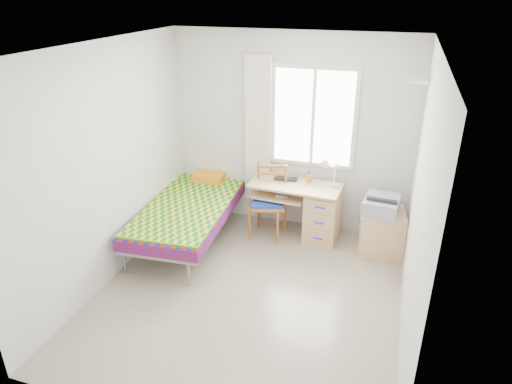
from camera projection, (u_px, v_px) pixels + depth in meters
floor at (249, 293)px, 5.01m from camera, size 3.50×3.50×0.00m
ceiling at (247, 47)px, 3.93m from camera, size 3.50×3.50×0.00m
wall_back at (290, 134)px, 5.98m from camera, size 3.20×0.00×3.20m
wall_left at (107, 167)px, 4.91m from camera, size 0.00×3.50×3.50m
wall_right at (419, 207)px, 4.03m from camera, size 0.00×3.50×3.50m
window at (313, 118)px, 5.78m from camera, size 1.10×0.04×1.30m
curtain at (258, 121)px, 5.98m from camera, size 0.35×0.05×1.70m
floating_shelf at (419, 80)px, 4.92m from camera, size 0.20×0.32×0.03m
bed at (193, 206)px, 5.96m from camera, size 1.13×2.21×0.93m
desk at (318, 211)px, 5.95m from camera, size 1.20×0.61×0.73m
chair at (269, 197)px, 5.98m from camera, size 0.52×0.52×0.98m
cabinet at (381, 232)px, 5.67m from camera, size 0.59×0.53×0.57m
printer at (381, 205)px, 5.49m from camera, size 0.44×0.50×0.20m
laptop at (286, 180)px, 5.99m from camera, size 0.34×0.24×0.02m
pen_cup at (309, 179)px, 5.95m from camera, size 0.09×0.09×0.09m
task_lamp at (329, 171)px, 5.65m from camera, size 0.22×0.32×0.40m
book at (278, 193)px, 6.00m from camera, size 0.18×0.24×0.02m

